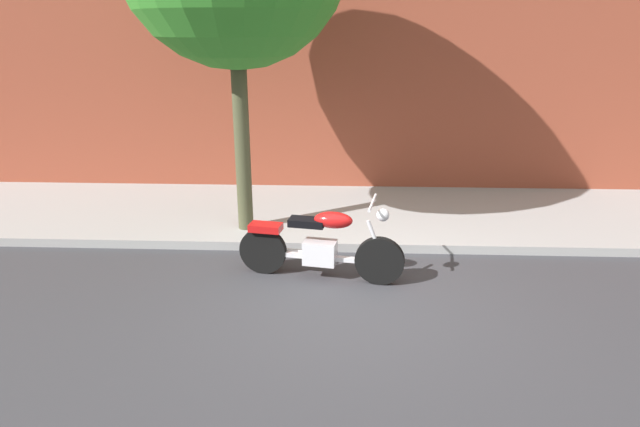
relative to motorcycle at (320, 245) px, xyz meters
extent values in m
plane|color=#38383D|center=(0.43, -0.55, -0.48)|extent=(60.00, 60.00, 0.00)
cube|color=#9F9F9F|center=(0.43, 2.47, -0.41)|extent=(22.07, 3.16, 0.14)
cylinder|color=black|center=(0.80, -0.15, -0.15)|extent=(0.67, 0.22, 0.66)
cylinder|color=black|center=(-0.80, 0.13, -0.15)|extent=(0.67, 0.22, 0.66)
cube|color=silver|center=(0.00, -0.01, -0.10)|extent=(0.48, 0.35, 0.32)
cube|color=silver|center=(0.00, -0.01, -0.17)|extent=(1.45, 0.33, 0.06)
ellipsoid|color=red|center=(0.18, -0.04, 0.38)|extent=(0.56, 0.35, 0.22)
cube|color=black|center=(-0.18, 0.03, 0.32)|extent=(0.51, 0.32, 0.10)
cube|color=red|center=(-0.75, 0.13, 0.20)|extent=(0.47, 0.31, 0.10)
cylinder|color=silver|center=(0.74, -0.14, 0.13)|extent=(0.28, 0.10, 0.58)
cylinder|color=silver|center=(0.68, -0.12, 0.66)|extent=(0.16, 0.70, 0.04)
sphere|color=silver|center=(0.82, -0.15, 0.50)|extent=(0.17, 0.17, 0.17)
cylinder|color=silver|center=(-0.22, 0.20, -0.20)|extent=(0.80, 0.23, 0.09)
cylinder|color=#484930|center=(-1.29, 1.53, 1.22)|extent=(0.24, 0.24, 3.41)
camera|label=1|loc=(0.29, -6.69, 2.79)|focal=30.06mm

